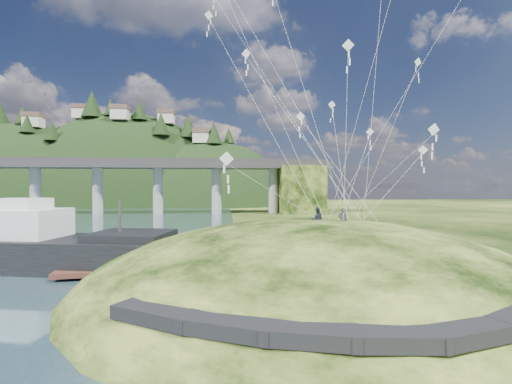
{
  "coord_description": "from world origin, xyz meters",
  "views": [
    {
      "loc": [
        1.42,
        -22.92,
        7.51
      ],
      "look_at": [
        4.0,
        6.0,
        7.0
      ],
      "focal_mm": 24.0,
      "sensor_mm": 36.0,
      "label": 1
    }
  ],
  "objects": [
    {
      "name": "ground",
      "position": [
        0.0,
        0.0,
        0.0
      ],
      "size": [
        320.0,
        320.0,
        0.0
      ],
      "primitive_type": "plane",
      "color": "black",
      "rests_on": "ground"
    },
    {
      "name": "grass_hill",
      "position": [
        8.0,
        2.0,
        -1.5
      ],
      "size": [
        36.0,
        32.0,
        13.0
      ],
      "color": "black",
      "rests_on": "ground"
    },
    {
      "name": "footpath",
      "position": [
        7.46,
        -9.74,
        2.08
      ],
      "size": [
        22.29,
        5.84,
        0.83
      ],
      "color": "black",
      "rests_on": "ground"
    },
    {
      "name": "bridge",
      "position": [
        -26.46,
        70.07,
        9.7
      ],
      "size": [
        160.0,
        11.0,
        15.0
      ],
      "color": "#2D2B2B",
      "rests_on": "ground"
    },
    {
      "name": "far_ridge",
      "position": [
        -43.58,
        122.17,
        -7.44
      ],
      "size": [
        153.0,
        70.0,
        94.5
      ],
      "color": "black",
      "rests_on": "ground"
    },
    {
      "name": "work_barge",
      "position": [
        -14.65,
        9.67,
        2.09
      ],
      "size": [
        24.62,
        11.38,
        8.33
      ],
      "color": "black",
      "rests_on": "ground"
    },
    {
      "name": "wooden_dock",
      "position": [
        -4.43,
        6.72,
        0.5
      ],
      "size": [
        16.01,
        4.67,
        1.13
      ],
      "color": "#3C1E18",
      "rests_on": "ground"
    },
    {
      "name": "kite_flyers",
      "position": [
        8.84,
        1.99,
        5.92
      ],
      "size": [
        2.76,
        0.95,
        1.91
      ],
      "color": "#272935",
      "rests_on": "ground"
    },
    {
      "name": "kite_swarm",
      "position": [
        8.24,
        3.51,
        19.14
      ],
      "size": [
        19.43,
        14.9,
        20.2
      ],
      "color": "white",
      "rests_on": "ground"
    }
  ]
}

